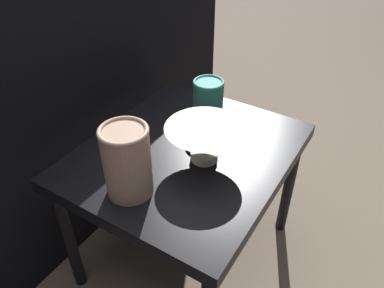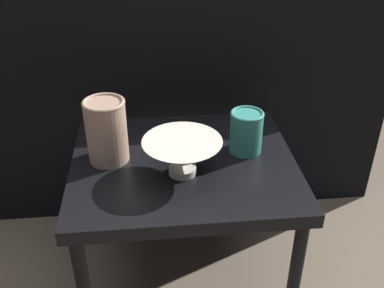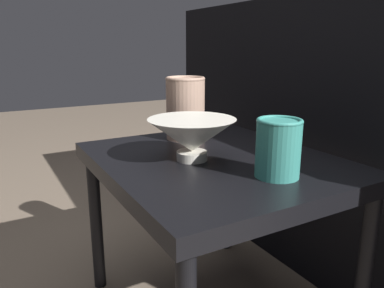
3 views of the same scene
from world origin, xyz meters
The scene contains 5 objects.
table centered at (0.00, 0.00, 0.41)m, with size 0.64×0.55×0.46m.
couch_backdrop centered at (0.00, 0.60, 0.44)m, with size 1.59×0.50×0.89m.
bowl centered at (-0.01, -0.06, 0.53)m, with size 0.22×0.22×0.10m.
vase_textured_left centered at (-0.21, 0.03, 0.56)m, with size 0.12×0.12×0.19m.
vase_colorful_right centered at (0.19, 0.04, 0.53)m, with size 0.10×0.10×0.13m.
Camera 3 is at (0.76, -0.50, 0.74)m, focal length 35.00 mm.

